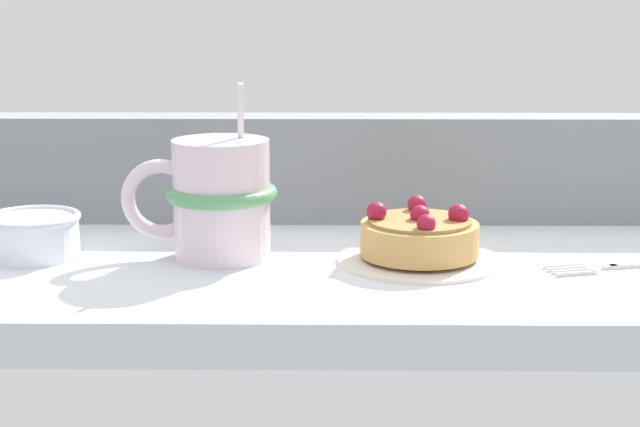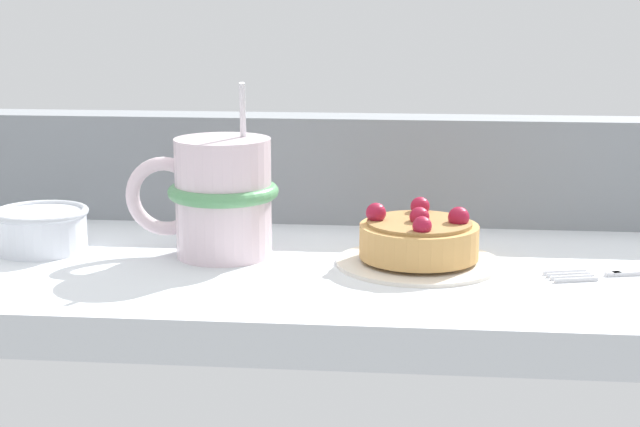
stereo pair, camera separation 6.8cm
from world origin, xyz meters
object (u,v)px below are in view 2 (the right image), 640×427
at_px(coffee_mug, 220,196).
at_px(sugar_bowl, 42,228).
at_px(raspberry_tart, 419,238).
at_px(dessert_plate, 418,261).

xyz_separation_m(coffee_mug, sugar_bowl, (-0.15, -0.00, -0.03)).
bearing_deg(coffee_mug, raspberry_tart, -5.44).
distance_m(dessert_plate, coffee_mug, 0.17).
relative_size(coffee_mug, sugar_bowl, 1.80).
bearing_deg(dessert_plate, coffee_mug, 174.51).
xyz_separation_m(raspberry_tart, sugar_bowl, (-0.32, 0.02, -0.00)).
bearing_deg(dessert_plate, raspberry_tart, 78.32).
xyz_separation_m(dessert_plate, coffee_mug, (-0.16, 0.02, 0.05)).
bearing_deg(raspberry_tart, coffee_mug, 174.56).
xyz_separation_m(dessert_plate, sugar_bowl, (-0.32, 0.02, 0.02)).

